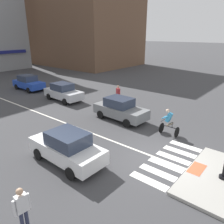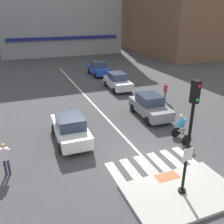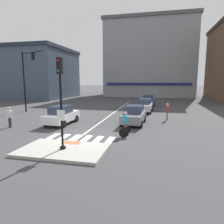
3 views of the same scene
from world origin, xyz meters
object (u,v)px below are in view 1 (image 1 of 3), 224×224
(cyclist, at_px, (169,122))
(pedestrian_at_curb_left, at_px, (22,207))
(car_blue_eastbound_distant, at_px, (28,83))
(car_grey_eastbound_mid, at_px, (120,109))
(car_silver_eastbound_far, at_px, (63,92))
(car_white_westbound_near, at_px, (67,147))
(pedestrian_waiting_far_side, at_px, (118,93))

(cyclist, xyz_separation_m, pedestrian_at_curb_left, (-9.64, 0.28, 0.11))
(cyclist, height_order, pedestrian_at_curb_left, cyclist)
(car_blue_eastbound_distant, xyz_separation_m, car_grey_eastbound_mid, (-0.62, -13.51, 0.00))
(car_silver_eastbound_far, height_order, pedestrian_at_curb_left, pedestrian_at_curb_left)
(pedestrian_at_curb_left, bearing_deg, car_blue_eastbound_distant, 58.79)
(car_white_westbound_near, distance_m, pedestrian_waiting_far_side, 10.05)
(car_grey_eastbound_mid, height_order, car_silver_eastbound_far, same)
(car_grey_eastbound_mid, xyz_separation_m, car_silver_eastbound_far, (0.48, 7.19, 0.00))
(car_white_westbound_near, relative_size, cyclist, 2.45)
(car_grey_eastbound_mid, relative_size, pedestrian_at_curb_left, 2.50)
(car_silver_eastbound_far, relative_size, pedestrian_waiting_far_side, 2.49)
(car_blue_eastbound_distant, relative_size, pedestrian_at_curb_left, 2.46)
(car_blue_eastbound_distant, height_order, pedestrian_at_curb_left, pedestrian_at_curb_left)
(pedestrian_waiting_far_side, bearing_deg, cyclist, -115.71)
(cyclist, bearing_deg, pedestrian_at_curb_left, 178.37)
(cyclist, bearing_deg, pedestrian_waiting_far_side, 64.29)
(car_white_westbound_near, relative_size, car_silver_eastbound_far, 0.99)
(car_grey_eastbound_mid, height_order, pedestrian_at_curb_left, pedestrian_at_curb_left)
(car_grey_eastbound_mid, distance_m, car_silver_eastbound_far, 7.21)
(pedestrian_at_curb_left, bearing_deg, cyclist, -1.63)
(car_grey_eastbound_mid, bearing_deg, pedestrian_at_curb_left, -159.49)
(car_grey_eastbound_mid, bearing_deg, car_blue_eastbound_distant, 87.38)
(car_grey_eastbound_mid, relative_size, car_silver_eastbound_far, 1.00)
(pedestrian_at_curb_left, bearing_deg, car_white_westbound_near, 31.19)
(pedestrian_at_curb_left, distance_m, pedestrian_waiting_far_side, 14.17)
(pedestrian_waiting_far_side, bearing_deg, car_white_westbound_near, -156.28)
(car_silver_eastbound_far, bearing_deg, pedestrian_waiting_far_side, -61.97)
(car_white_westbound_near, relative_size, car_grey_eastbound_mid, 0.99)
(pedestrian_at_curb_left, relative_size, pedestrian_waiting_far_side, 1.00)
(car_grey_eastbound_mid, xyz_separation_m, pedestrian_waiting_far_side, (2.96, 2.53, 0.17))
(pedestrian_at_curb_left, bearing_deg, car_grey_eastbound_mid, 20.51)
(car_white_westbound_near, xyz_separation_m, pedestrian_at_curb_left, (-3.55, -2.15, 0.17))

